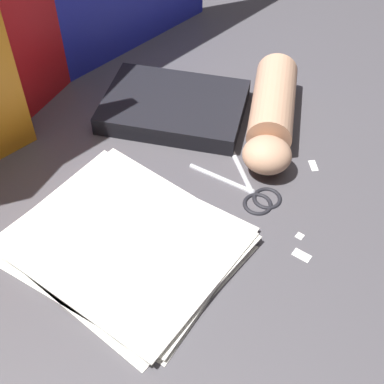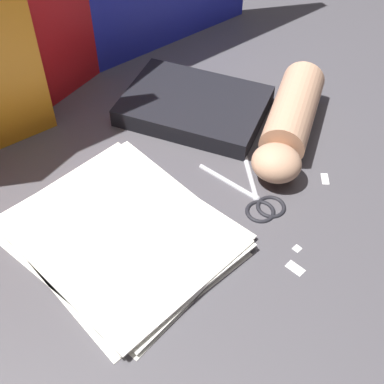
% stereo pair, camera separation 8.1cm
% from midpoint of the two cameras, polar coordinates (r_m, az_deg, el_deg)
% --- Properties ---
extents(ground_plane, '(6.00, 6.00, 0.00)m').
position_cam_midpoint_polar(ground_plane, '(0.88, 0.79, -0.79)').
color(ground_plane, '#4C494F').
extents(paper_stack, '(0.29, 0.34, 0.02)m').
position_cam_midpoint_polar(paper_stack, '(0.83, -4.74, -4.59)').
color(paper_stack, white).
rests_on(paper_stack, ground_plane).
extents(book_closed, '(0.27, 0.32, 0.04)m').
position_cam_midpoint_polar(book_closed, '(1.03, 2.53, 9.06)').
color(book_closed, black).
rests_on(book_closed, ground_plane).
extents(scissors, '(0.13, 0.18, 0.01)m').
position_cam_midpoint_polar(scissors, '(0.89, 9.42, -0.53)').
color(scissors, silver).
rests_on(scissors, ground_plane).
extents(hand_forearm, '(0.29, 0.20, 0.08)m').
position_cam_midpoint_polar(hand_forearm, '(0.99, 12.76, 7.19)').
color(hand_forearm, tan).
rests_on(hand_forearm, ground_plane).
extents(paper_scrap_near, '(0.03, 0.03, 0.00)m').
position_cam_midpoint_polar(paper_scrap_near, '(0.95, 16.41, 1.23)').
color(paper_scrap_near, white).
rests_on(paper_scrap_near, ground_plane).
extents(paper_scrap_mid, '(0.02, 0.03, 0.00)m').
position_cam_midpoint_polar(paper_scrap_mid, '(0.82, 13.80, -8.06)').
color(paper_scrap_mid, white).
rests_on(paper_scrap_mid, ground_plane).
extents(paper_scrap_far, '(0.01, 0.01, 0.00)m').
position_cam_midpoint_polar(paper_scrap_far, '(0.84, 13.89, -6.03)').
color(paper_scrap_far, white).
rests_on(paper_scrap_far, ground_plane).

